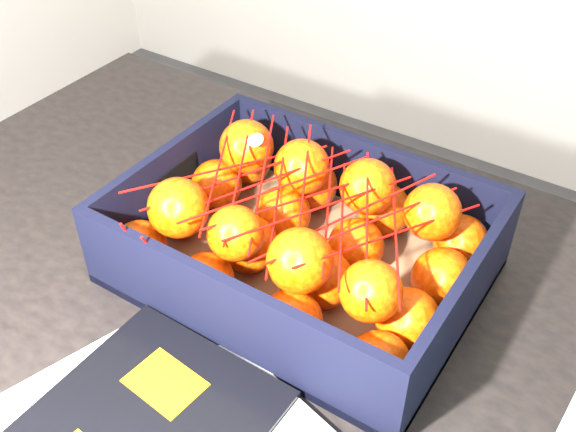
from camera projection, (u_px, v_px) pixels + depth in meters
The scene contains 4 objects.
table at pixel (270, 363), 0.85m from camera, with size 1.20×0.80×0.75m.
produce_crate at pixel (302, 251), 0.81m from camera, with size 0.41×0.31×0.11m.
clementine_heap at pixel (304, 232), 0.79m from camera, with size 0.39×0.29×0.12m.
mesh_net at pixel (293, 201), 0.76m from camera, with size 0.34×0.27×0.10m.
Camera 1 is at (0.32, -0.22, 1.33)m, focal length 42.24 mm.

